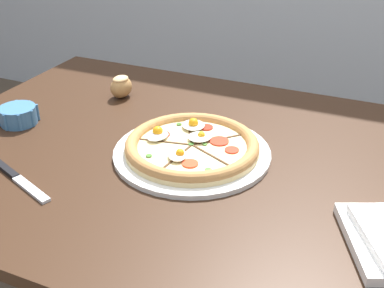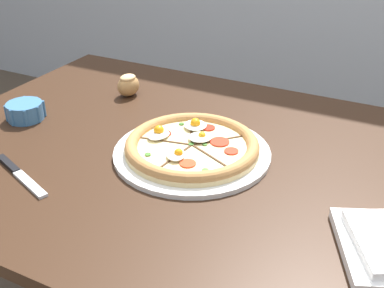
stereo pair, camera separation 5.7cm
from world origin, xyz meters
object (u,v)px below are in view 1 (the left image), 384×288
dining_table (229,191)px  bread_piece_near (121,86)px  knife_main (20,180)px  pizza (192,147)px  ramekin_bowl (18,115)px

dining_table → bread_piece_near: 0.50m
dining_table → knife_main: bearing=-146.3°
pizza → dining_table: bearing=3.0°
dining_table → ramekin_bowl: 0.60m
bread_piece_near → knife_main: size_ratio=0.40×
dining_table → ramekin_bowl: (-0.59, -0.04, 0.11)m
bread_piece_near → knife_main: bread_piece_near is taller
bread_piece_near → pizza: bearing=-35.0°
ramekin_bowl → bread_piece_near: size_ratio=1.25×
pizza → knife_main: pizza is taller
dining_table → knife_main: size_ratio=7.45×
bread_piece_near → ramekin_bowl: bearing=-121.2°
dining_table → ramekin_bowl: bearing=-176.4°
pizza → bread_piece_near: bread_piece_near is taller
knife_main → bread_piece_near: bearing=115.2°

